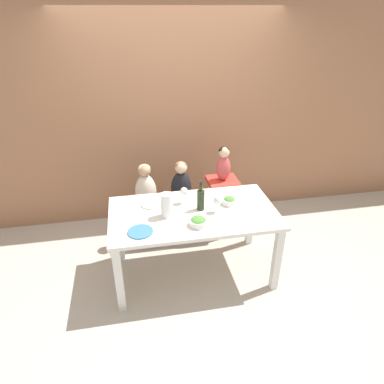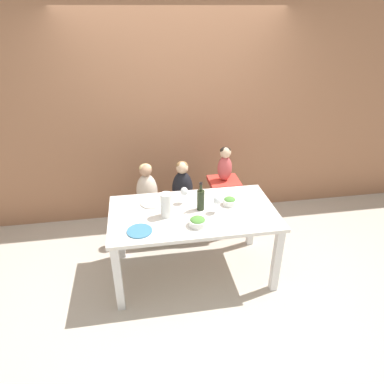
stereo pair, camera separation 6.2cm
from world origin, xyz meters
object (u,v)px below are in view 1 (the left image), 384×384
Objects in this scene: wine_glass_near at (217,201)px; person_child_center at (181,185)px; person_child_left at (146,188)px; chair_far_center at (182,209)px; salad_bowl_small at (229,201)px; wine_bottle at (201,199)px; chair_right_highchair at (222,192)px; chair_far_left at (147,213)px; paper_towel_roll at (167,205)px; wine_glass_far at (184,192)px; dinner_plate_front_left at (140,232)px; person_baby_right at (224,163)px; dinner_plate_back_left at (152,204)px; salad_bowl_large at (198,222)px.

person_child_center is at bearing 107.99° from wine_glass_near.
chair_far_center is at bearing -0.08° from person_child_left.
wine_glass_near reaches higher than salad_bowl_small.
chair_far_center is 0.81m from wine_bottle.
wine_glass_near is (-0.26, -0.72, 0.32)m from chair_right_highchair.
chair_far_left is 0.88m from paper_towel_roll.
wine_glass_near and wine_glass_far have the same top height.
person_child_left is at bearing 131.61° from wine_glass_near.
salad_bowl_small is 0.59× the size of dinner_plate_front_left.
person_baby_right is (0.89, 0.00, 0.56)m from chair_far_left.
dinner_plate_front_left is at bearing -164.65° from wine_glass_near.
person_child_center reaches higher than chair_right_highchair.
person_child_center is 0.59m from dinner_plate_back_left.
salad_bowl_large is 0.60m from dinner_plate_back_left.
paper_towel_roll is at bearing -170.95° from salad_bowl_small.
person_child_left is 0.46m from dinner_plate_back_left.
dinner_plate_back_left is at bearing 173.57° from wine_glass_far.
dinner_plate_back_left is (-0.32, 0.04, -0.12)m from wine_glass_far.
chair_far_center is 0.91m from wine_glass_near.
chair_far_left is 0.91m from chair_right_highchair.
salad_bowl_large is (0.25, -0.21, -0.08)m from paper_towel_roll.
chair_right_highchair is 0.82m from wine_bottle.
paper_towel_roll reaches higher than person_child_center.
salad_bowl_small reaches higher than dinner_plate_front_left.
salad_bowl_large is at bearing -50.20° from dinner_plate_back_left.
dinner_plate_back_left is at bearing 116.69° from paper_towel_roll.
wine_glass_far is at bearing 165.60° from salad_bowl_small.
salad_bowl_small is at bearing 19.53° from dinner_plate_front_left.
person_baby_right is 1.70× the size of paper_towel_roll.
wine_glass_near is at bearing -72.00° from chair_far_center.
chair_far_left is at bearing 127.49° from wine_bottle.
chair_right_highchair is 0.79m from wine_glass_far.
person_child_center reaches higher than dinner_plate_front_left.
wine_bottle is 1.24× the size of paper_towel_roll.
person_baby_right is at bearing 43.79° from paper_towel_roll.
salad_bowl_small is at bearing -57.31° from person_child_center.
dinner_plate_back_left is at bearing 168.94° from salad_bowl_small.
dinner_plate_back_left is at bearing 156.55° from wine_glass_near.
salad_bowl_large is (0.41, -0.91, 0.42)m from chair_far_left.
chair_far_center is at bearing 90.44° from salad_bowl_large.
person_child_left is at bearing -179.98° from person_baby_right.
salad_bowl_large is (0.01, -0.91, 0.42)m from chair_far_center.
wine_glass_far is 0.35m from dinner_plate_back_left.
chair_far_left is at bearing 180.00° from chair_right_highchair.
person_child_left reaches higher than chair_far_center.
chair_right_highchair is 3.21× the size of dinner_plate_back_left.
dinner_plate_back_left is (-0.76, 0.15, -0.03)m from salad_bowl_small.
chair_right_highchair is at bearing -90.00° from person_baby_right.
wine_glass_far is (-0.05, -0.49, 0.17)m from person_child_center.
dinner_plate_back_left is (0.03, -0.45, 0.38)m from chair_far_left.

